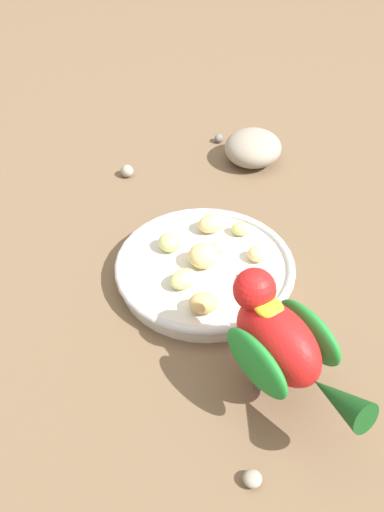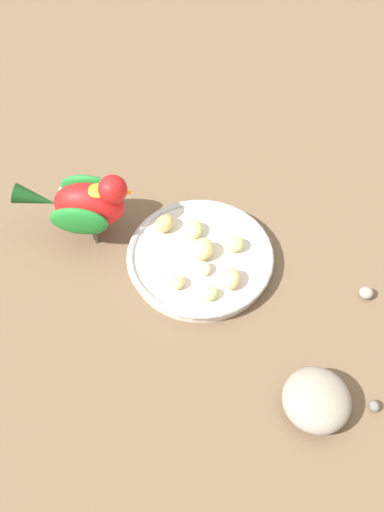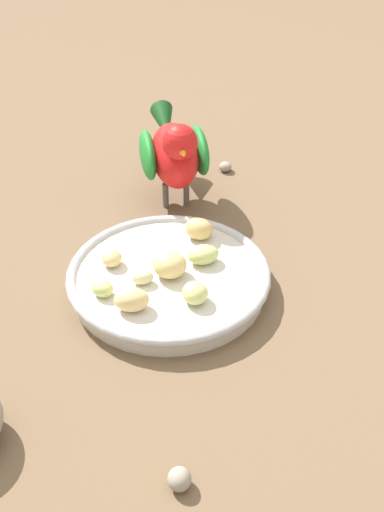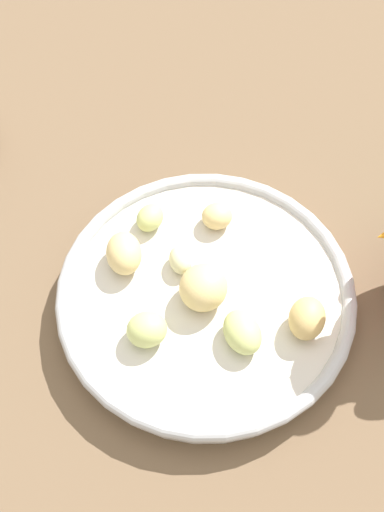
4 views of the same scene
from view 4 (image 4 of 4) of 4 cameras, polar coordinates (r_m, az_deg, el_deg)
ground_plane at (r=0.58m, az=2.84°, el=-5.88°), size 4.00×4.00×0.00m
feeding_bowl at (r=0.58m, az=1.07°, el=-3.32°), size 0.23×0.23×0.03m
apple_piece_0 at (r=0.60m, az=-3.24°, el=2.95°), size 0.03×0.03×0.02m
apple_piece_1 at (r=0.55m, az=-3.48°, el=-5.65°), size 0.04×0.04×0.02m
apple_piece_2 at (r=0.55m, az=3.88°, el=-5.85°), size 0.04×0.04×0.02m
apple_piece_3 at (r=0.56m, az=8.81°, el=-5.15°), size 0.04×0.03×0.03m
apple_piece_4 at (r=0.58m, az=-0.89°, el=-0.32°), size 0.03×0.02×0.02m
apple_piece_5 at (r=0.56m, az=0.88°, el=-2.43°), size 0.05×0.04×0.03m
apple_piece_6 at (r=0.58m, az=-5.24°, el=0.21°), size 0.04×0.04×0.03m
apple_piece_7 at (r=0.60m, az=1.93°, el=3.07°), size 0.03×0.03×0.02m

